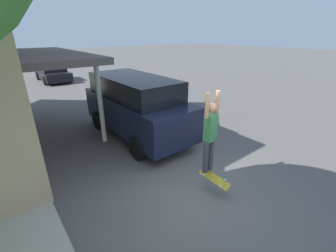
{
  "coord_description": "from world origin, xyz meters",
  "views": [
    {
      "loc": [
        -3.15,
        -3.06,
        3.62
      ],
      "look_at": [
        0.49,
        1.52,
        1.18
      ],
      "focal_mm": 24.0,
      "sensor_mm": 36.0,
      "label": 1
    }
  ],
  "objects_px": {
    "skateboarder": "(210,133)",
    "skateboard": "(214,178)",
    "car_down_street": "(53,73)",
    "suv_parked": "(136,105)"
  },
  "relations": [
    {
      "from": "skateboarder",
      "to": "skateboard",
      "type": "xyz_separation_m",
      "value": [
        0.08,
        -0.17,
        -1.16
      ]
    },
    {
      "from": "skateboarder",
      "to": "skateboard",
      "type": "distance_m",
      "value": 1.18
    },
    {
      "from": "skateboard",
      "to": "skateboarder",
      "type": "bearing_deg",
      "value": 116.73
    },
    {
      "from": "car_down_street",
      "to": "skateboarder",
      "type": "relative_size",
      "value": 2.25
    },
    {
      "from": "suv_parked",
      "to": "skateboarder",
      "type": "height_order",
      "value": "skateboarder"
    },
    {
      "from": "suv_parked",
      "to": "car_down_street",
      "type": "distance_m",
      "value": 13.17
    },
    {
      "from": "suv_parked",
      "to": "skateboarder",
      "type": "relative_size",
      "value": 2.54
    },
    {
      "from": "suv_parked",
      "to": "car_down_street",
      "type": "bearing_deg",
      "value": 89.41
    },
    {
      "from": "car_down_street",
      "to": "skateboarder",
      "type": "bearing_deg",
      "value": -91.76
    },
    {
      "from": "suv_parked",
      "to": "skateboard",
      "type": "distance_m",
      "value": 4.15
    }
  ]
}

